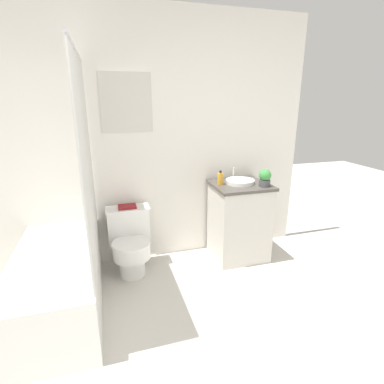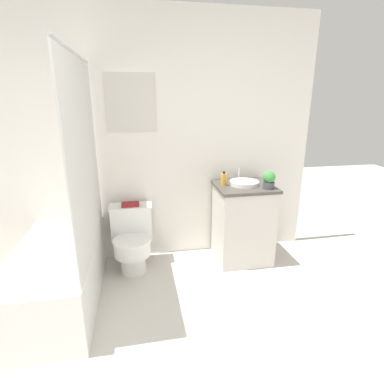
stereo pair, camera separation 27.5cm
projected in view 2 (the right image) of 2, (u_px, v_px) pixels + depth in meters
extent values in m
cube|color=white|center=(153.00, 141.00, 3.03)|extent=(3.38, 0.05, 2.50)
cube|color=beige|center=(131.00, 103.00, 2.85)|extent=(0.48, 0.02, 0.54)
cube|color=silver|center=(131.00, 103.00, 2.84)|extent=(0.45, 0.01, 0.51)
cube|color=white|center=(58.00, 275.00, 2.51)|extent=(0.64, 1.36, 0.49)
cube|color=silver|center=(86.00, 174.00, 2.31)|extent=(0.01, 1.25, 1.69)
cylinder|color=#B7B7BC|center=(73.00, 52.00, 2.06)|extent=(0.02, 1.25, 0.02)
cylinder|color=white|center=(133.00, 262.00, 2.99)|extent=(0.25, 0.25, 0.22)
cylinder|color=white|center=(132.00, 248.00, 2.89)|extent=(0.35, 0.35, 0.14)
cylinder|color=white|center=(132.00, 240.00, 2.87)|extent=(0.36, 0.36, 0.02)
cube|color=white|center=(132.00, 224.00, 3.07)|extent=(0.41, 0.19, 0.36)
cube|color=white|center=(130.00, 206.00, 3.01)|extent=(0.43, 0.20, 0.02)
cube|color=beige|center=(243.00, 224.00, 3.15)|extent=(0.55, 0.49, 0.80)
cube|color=#4C4742|center=(245.00, 187.00, 3.03)|extent=(0.58, 0.52, 0.03)
cylinder|color=white|center=(244.00, 183.00, 3.04)|extent=(0.30, 0.30, 0.04)
cylinder|color=silver|center=(239.00, 175.00, 3.19)|extent=(0.02, 0.02, 0.13)
cylinder|color=gold|center=(224.00, 179.00, 3.01)|extent=(0.06, 0.06, 0.12)
cylinder|color=black|center=(224.00, 173.00, 2.99)|extent=(0.02, 0.02, 0.02)
cylinder|color=#4C4C51|center=(269.00, 185.00, 2.91)|extent=(0.11, 0.11, 0.07)
sphere|color=#3D8E42|center=(269.00, 177.00, 2.89)|extent=(0.12, 0.12, 0.12)
cube|color=maroon|center=(130.00, 204.00, 3.00)|extent=(0.17, 0.13, 0.02)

